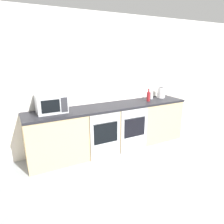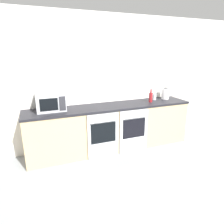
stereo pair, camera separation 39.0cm
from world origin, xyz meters
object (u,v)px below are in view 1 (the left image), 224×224
oven_left (106,136)px  bottle_red (148,96)px  bottle_clear (151,95)px  oven_right (134,130)px  kettle (161,92)px  microwave (51,103)px

oven_left → bottle_red: bottle_red is taller
bottle_clear → oven_right: bearing=-149.2°
oven_right → bottle_clear: bottle_clear is taller
oven_left → bottle_clear: bottle_clear is taller
bottle_clear → kettle: kettle is taller
oven_right → kettle: 1.21m
oven_right → kettle: (0.98, 0.42, 0.58)m
bottle_clear → kettle: bearing=-1.0°
oven_right → oven_left: bearing=180.0°
bottle_clear → kettle: (0.27, -0.00, 0.04)m
microwave → bottle_red: bearing=-3.3°
bottle_red → kettle: 0.48m
bottle_clear → bottle_red: (-0.18, -0.14, 0.03)m
oven_right → kettle: kettle is taller
microwave → kettle: (2.43, 0.02, -0.03)m
bottle_red → bottle_clear: bearing=37.4°
oven_left → kettle: bearing=14.6°
oven_left → bottle_clear: bearing=17.6°
oven_left → bottle_clear: size_ratio=4.29×
oven_left → kettle: 1.75m
bottle_red → kettle: size_ratio=1.08×
oven_left → microwave: size_ratio=1.74×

